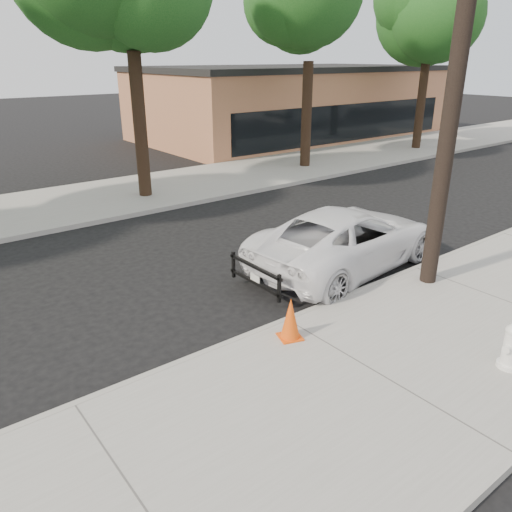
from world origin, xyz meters
name	(u,v)px	position (x,y,z in m)	size (l,w,h in m)	color
ground	(223,288)	(0.00, 0.00, 0.00)	(120.00, 120.00, 0.00)	black
near_sidewalk	(379,378)	(0.00, -4.30, 0.07)	(90.00, 4.40, 0.15)	gray
far_sidewalk	(84,202)	(0.00, 8.50, 0.07)	(90.00, 5.00, 0.15)	gray
curb_near	(286,322)	(0.00, -2.10, 0.07)	(90.00, 0.12, 0.16)	#9E9B93
building_main	(290,103)	(16.00, 16.00, 2.00)	(18.00, 10.00, 4.00)	#B46C4B
utility_pole	(459,58)	(3.60, -2.70, 4.70)	(1.40, 0.34, 9.00)	black
tree_d	(316,13)	(10.20, 7.95, 6.37)	(4.50, 4.35, 8.75)	black
tree_e	(437,13)	(18.21, 7.74, 6.70)	(4.80, 4.65, 9.25)	black
police_cruiser	(346,238)	(3.00, -0.80, 0.72)	(2.40, 5.21, 1.45)	white
fire_hydrant	(512,347)	(1.76, -5.44, 0.52)	(0.40, 0.37, 0.76)	white
traffic_cone	(290,319)	(-0.38, -2.64, 0.52)	(0.50, 0.50, 0.76)	#F1510C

